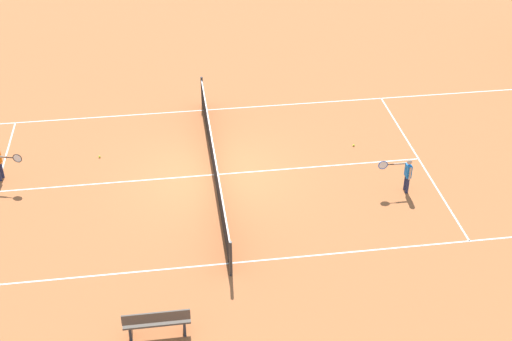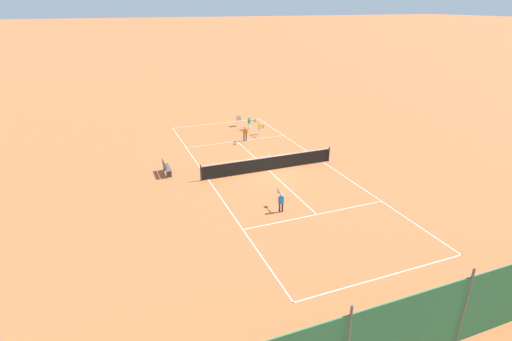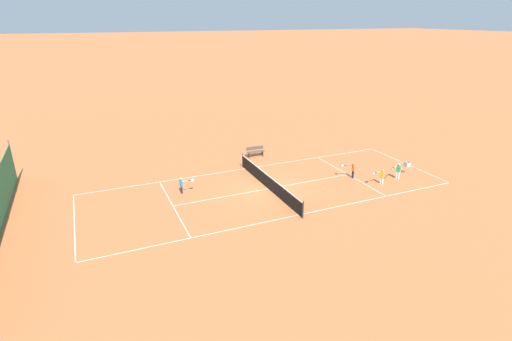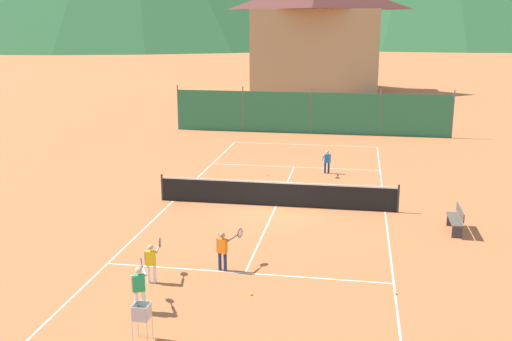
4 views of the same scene
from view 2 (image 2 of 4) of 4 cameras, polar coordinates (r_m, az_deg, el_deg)
name	(u,v)px [view 2 (image 2 of 4)]	position (r m, az deg, el deg)	size (l,w,h in m)	color
ground_plane	(269,170)	(26.29, 1.81, 0.03)	(600.00, 600.00, 0.00)	#BC6638
court_line_markings	(269,170)	(26.29, 1.81, 0.04)	(8.25, 23.85, 0.01)	white
tennis_net	(269,163)	(26.10, 1.82, 1.04)	(9.18, 0.08, 1.06)	#2D2D2D
windscreen_fence_far	(464,310)	(14.75, 27.55, -17.29)	(17.28, 0.08, 2.90)	#2D754C
player_near_baseline	(281,201)	(20.97, 3.57, -4.30)	(0.37, 0.94, 1.09)	#23284C
player_far_service	(260,127)	(33.36, 0.58, 6.23)	(0.37, 0.97, 1.10)	white
player_near_service	(250,122)	(34.75, -0.89, 6.98)	(0.47, 1.01, 1.18)	white
player_far_baseline	(245,133)	(31.77, -1.59, 5.41)	(0.62, 0.91, 1.15)	#23284C
tennis_ball_by_net_right	(184,145)	(31.50, -10.23, 3.67)	(0.07, 0.07, 0.07)	#CCE033
tennis_ball_near_corner	(227,137)	(32.97, -4.18, 4.85)	(0.07, 0.07, 0.07)	#CCE033
tennis_ball_far_corner	(317,196)	(23.00, 8.68, -3.65)	(0.07, 0.07, 0.07)	#CCE033
tennis_ball_alley_left	(268,150)	(29.80, 1.77, 2.91)	(0.07, 0.07, 0.07)	#CCE033
ball_hopper	(239,119)	(35.79, -2.51, 7.38)	(0.36, 0.36, 0.89)	#B7B7BC
courtside_bench	(166,167)	(26.19, -12.69, 0.43)	(0.36, 1.50, 0.84)	#51473D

